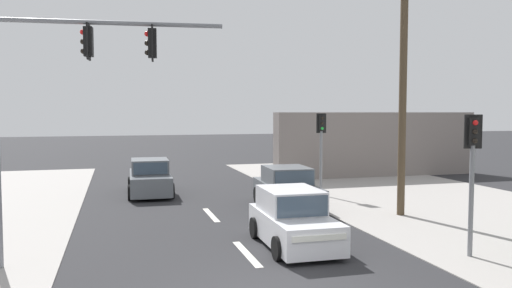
% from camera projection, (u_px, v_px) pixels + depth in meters
% --- Properties ---
extents(lane_dash_mid, '(0.20, 2.40, 0.01)m').
position_uv_depth(lane_dash_mid, '(247.00, 254.00, 12.74)').
color(lane_dash_mid, silver).
rests_on(lane_dash_mid, ground).
extents(lane_dash_far, '(0.20, 2.40, 0.01)m').
position_uv_depth(lane_dash_far, '(211.00, 215.00, 17.55)').
color(lane_dash_far, silver).
rests_on(lane_dash_far, ground).
extents(utility_pole_midground_right, '(1.80, 0.26, 9.02)m').
position_uv_depth(utility_pole_midground_right, '(403.00, 79.00, 17.17)').
color(utility_pole_midground_right, '#4C3D2B').
rests_on(utility_pole_midground_right, ground).
extents(traffic_signal_mast, '(5.27, 0.65, 6.00)m').
position_uv_depth(traffic_signal_mast, '(54.00, 89.00, 11.51)').
color(traffic_signal_mast, slate).
rests_on(traffic_signal_mast, ground).
extents(pedestal_signal_right_kerb, '(0.43, 0.31, 3.56)m').
position_uv_depth(pedestal_signal_right_kerb, '(472.00, 161.00, 12.30)').
color(pedestal_signal_right_kerb, slate).
rests_on(pedestal_signal_right_kerb, ground).
extents(pedestal_signal_far_median, '(0.44, 0.29, 3.56)m').
position_uv_depth(pedestal_signal_far_median, '(321.00, 140.00, 21.43)').
color(pedestal_signal_far_median, slate).
rests_on(pedestal_signal_far_median, ground).
extents(shopfront_wall_far, '(12.00, 1.00, 3.60)m').
position_uv_depth(shopfront_wall_far, '(377.00, 144.00, 28.09)').
color(shopfront_wall_far, gray).
rests_on(shopfront_wall_far, ground).
extents(hatchback_crossing_left, '(1.82, 3.66, 1.53)m').
position_uv_depth(hatchback_crossing_left, '(293.00, 220.00, 13.48)').
color(hatchback_crossing_left, silver).
rests_on(hatchback_crossing_left, ground).
extents(sedan_oncoming_mid, '(2.03, 4.31, 1.56)m').
position_uv_depth(sedan_oncoming_mid, '(287.00, 190.00, 18.76)').
color(sedan_oncoming_mid, slate).
rests_on(sedan_oncoming_mid, ground).
extents(sedan_kerbside_parked, '(1.97, 4.28, 1.56)m').
position_uv_depth(sedan_kerbside_parked, '(150.00, 178.00, 21.92)').
color(sedan_kerbside_parked, slate).
rests_on(sedan_kerbside_parked, ground).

